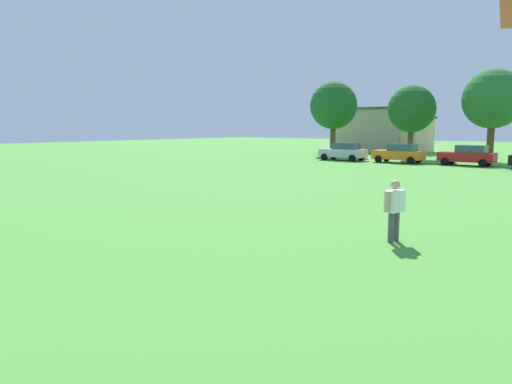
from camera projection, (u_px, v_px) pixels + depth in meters
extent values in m
plane|color=#4C9338|center=(391.00, 176.00, 31.39)|extent=(160.00, 160.00, 0.00)
cylinder|color=#4C4C51|center=(391.00, 227.00, 13.38)|extent=(0.16, 0.16, 0.85)
cylinder|color=#4C4C51|center=(396.00, 226.00, 13.54)|extent=(0.16, 0.16, 0.85)
cube|color=white|center=(395.00, 201.00, 13.36)|extent=(0.44, 0.62, 0.60)
cylinder|color=tan|center=(387.00, 202.00, 13.14)|extent=(0.12, 0.12, 0.57)
cylinder|color=tan|center=(402.00, 199.00, 13.58)|extent=(0.12, 0.12, 0.57)
sphere|color=tan|center=(395.00, 185.00, 13.30)|extent=(0.27, 0.27, 0.27)
cube|color=silver|center=(343.00, 153.00, 45.52)|extent=(4.30, 1.80, 0.76)
cube|color=#334756|center=(346.00, 146.00, 45.21)|extent=(2.24, 1.58, 0.60)
cylinder|color=black|center=(324.00, 157.00, 45.76)|extent=(0.64, 0.22, 0.64)
cylinder|color=black|center=(334.00, 156.00, 47.16)|extent=(0.64, 0.22, 0.64)
cylinder|color=black|center=(352.00, 158.00, 43.97)|extent=(0.64, 0.22, 0.64)
cylinder|color=black|center=(361.00, 157.00, 45.38)|extent=(0.64, 0.22, 0.64)
cube|color=orange|center=(398.00, 155.00, 42.55)|extent=(4.30, 1.80, 0.76)
cube|color=#334756|center=(402.00, 147.00, 42.25)|extent=(2.24, 1.58, 0.60)
cylinder|color=black|center=(378.00, 159.00, 42.79)|extent=(0.64, 0.22, 0.64)
cylinder|color=black|center=(387.00, 158.00, 44.20)|extent=(0.64, 0.22, 0.64)
cylinder|color=black|center=(411.00, 160.00, 41.01)|extent=(0.64, 0.22, 0.64)
cylinder|color=black|center=(418.00, 159.00, 42.41)|extent=(0.64, 0.22, 0.64)
cube|color=red|center=(467.00, 157.00, 39.59)|extent=(4.30, 1.80, 0.76)
cube|color=#334756|center=(472.00, 149.00, 39.29)|extent=(2.24, 1.58, 0.60)
cylinder|color=black|center=(445.00, 161.00, 39.83)|extent=(0.64, 0.22, 0.64)
cylinder|color=black|center=(451.00, 160.00, 41.24)|extent=(0.64, 0.22, 0.64)
cylinder|color=black|center=(483.00, 163.00, 38.05)|extent=(0.64, 0.22, 0.64)
cylinder|color=black|center=(488.00, 162.00, 39.45)|extent=(0.64, 0.22, 0.64)
cylinder|color=brown|center=(333.00, 140.00, 53.65)|extent=(0.60, 0.60, 3.28)
sphere|color=#1E5B23|center=(334.00, 105.00, 53.13)|extent=(5.18, 5.18, 5.18)
cylinder|color=brown|center=(410.00, 144.00, 47.86)|extent=(0.54, 0.54, 2.93)
sphere|color=#1E5B23|center=(412.00, 109.00, 47.40)|extent=(4.63, 4.63, 4.63)
cylinder|color=brown|center=(490.00, 143.00, 43.85)|extent=(0.62, 0.62, 3.39)
sphere|color=#286B2D|center=(493.00, 99.00, 43.31)|extent=(5.35, 5.35, 5.35)
cube|color=tan|center=(376.00, 131.00, 62.02)|extent=(9.13, 7.02, 5.30)
cube|color=#4C4742|center=(376.00, 109.00, 61.65)|extent=(9.49, 7.30, 0.24)
cube|color=beige|center=(383.00, 135.00, 61.43)|extent=(10.79, 6.56, 4.18)
cube|color=#4C4742|center=(384.00, 118.00, 61.13)|extent=(11.22, 6.82, 0.24)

